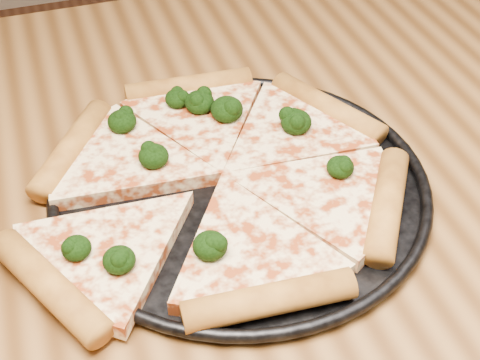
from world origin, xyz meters
name	(u,v)px	position (x,y,z in m)	size (l,w,h in m)	color
dining_table	(221,271)	(0.00, 0.00, 0.66)	(1.20, 0.90, 0.75)	brown
pizza_pan	(240,186)	(0.03, 0.01, 0.76)	(0.37, 0.37, 0.02)	black
pizza	(217,178)	(0.00, 0.02, 0.77)	(0.41, 0.35, 0.03)	#FFD99C
broccoli_florets	(208,147)	(0.01, 0.06, 0.78)	(0.28, 0.25, 0.03)	black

